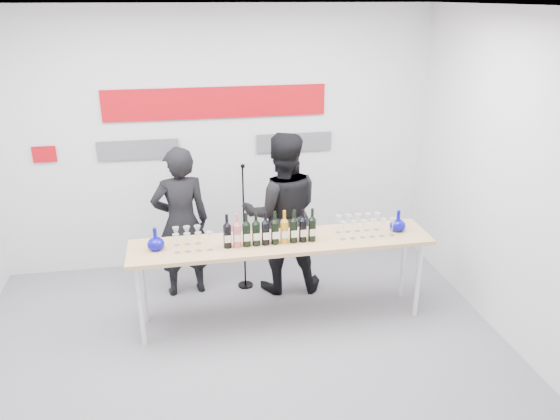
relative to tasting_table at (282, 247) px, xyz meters
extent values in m
plane|color=slate|center=(-0.47, -0.51, -0.81)|extent=(5.00, 5.00, 0.00)
cube|color=silver|center=(-0.47, 1.49, 0.69)|extent=(5.00, 0.04, 3.00)
cube|color=#B20710|center=(-0.47, 1.46, 1.14)|extent=(2.50, 0.02, 0.35)
cube|color=#59595E|center=(-1.37, 1.46, 0.64)|extent=(0.90, 0.02, 0.22)
cube|color=#59595E|center=(0.43, 1.46, 0.64)|extent=(0.90, 0.02, 0.22)
cube|color=#B20710|center=(-2.37, 1.46, 0.64)|extent=(0.25, 0.02, 0.18)
cube|color=tan|center=(0.00, 0.00, 0.05)|extent=(2.91, 0.58, 0.04)
cylinder|color=silver|center=(-1.36, -0.19, -0.39)|extent=(0.05, 0.05, 0.83)
cylinder|color=silver|center=(1.36, -0.20, -0.39)|extent=(0.05, 0.05, 0.83)
cylinder|color=silver|center=(-1.36, 0.20, -0.39)|extent=(0.05, 0.05, 0.83)
cylinder|color=silver|center=(1.36, 0.19, -0.39)|extent=(0.05, 0.05, 0.83)
imported|color=black|center=(-0.95, 0.74, 0.02)|extent=(0.66, 0.48, 1.66)
imported|color=black|center=(0.12, 0.64, 0.08)|extent=(0.92, 0.75, 1.78)
cylinder|color=black|center=(-0.28, 0.73, -0.80)|extent=(0.17, 0.17, 0.02)
cylinder|color=black|center=(-0.28, 0.73, -0.10)|extent=(0.02, 0.02, 1.41)
sphere|color=black|center=(-0.28, 0.70, 0.62)|extent=(0.05, 0.05, 0.05)
camera|label=1|loc=(-0.91, -4.69, 2.27)|focal=35.00mm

